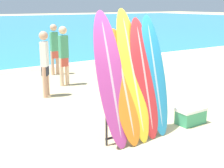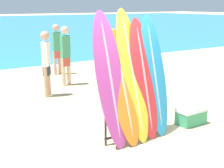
{
  "view_description": "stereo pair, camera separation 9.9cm",
  "coord_description": "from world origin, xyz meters",
  "px_view_note": "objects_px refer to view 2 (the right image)",
  "views": [
    {
      "loc": [
        -3.73,
        -3.91,
        2.44
      ],
      "look_at": [
        -0.38,
        1.22,
        0.87
      ],
      "focal_mm": 50.0,
      "sensor_mm": 36.0,
      "label": 1
    },
    {
      "loc": [
        -3.65,
        -3.97,
        2.44
      ],
      "look_at": [
        -0.38,
        1.22,
        0.87
      ],
      "focal_mm": 50.0,
      "sensor_mm": 36.0,
      "label": 2
    }
  ],
  "objects_px": {
    "surfboard_slot_2": "(132,75)",
    "surfboard_slot_3": "(144,78)",
    "person_far_right": "(110,69)",
    "person_near_water": "(57,47)",
    "surfboard_rack": "(135,115)",
    "surfboard_slot_1": "(123,87)",
    "person_mid_beach": "(65,53)",
    "person_far_left": "(46,61)",
    "surfboard_slot_0": "(110,79)",
    "surfboard_slot_4": "(154,76)",
    "cooler_box": "(191,116)"
  },
  "relations": [
    {
      "from": "surfboard_slot_3",
      "to": "surfboard_slot_4",
      "type": "distance_m",
      "value": 0.26
    },
    {
      "from": "person_far_right",
      "to": "person_mid_beach",
      "type": "bearing_deg",
      "value": -108.05
    },
    {
      "from": "cooler_box",
      "to": "person_far_left",
      "type": "bearing_deg",
      "value": 116.64
    },
    {
      "from": "surfboard_slot_3",
      "to": "surfboard_slot_1",
      "type": "bearing_deg",
      "value": -178.65
    },
    {
      "from": "surfboard_slot_3",
      "to": "surfboard_slot_2",
      "type": "bearing_deg",
      "value": 170.26
    },
    {
      "from": "surfboard_rack",
      "to": "surfboard_slot_1",
      "type": "bearing_deg",
      "value": 171.72
    },
    {
      "from": "person_far_right",
      "to": "person_near_water",
      "type": "bearing_deg",
      "value": -114.52
    },
    {
      "from": "surfboard_slot_1",
      "to": "person_near_water",
      "type": "xyz_separation_m",
      "value": [
        1.17,
        5.9,
        -0.04
      ]
    },
    {
      "from": "surfboard_slot_0",
      "to": "person_mid_beach",
      "type": "distance_m",
      "value": 4.39
    },
    {
      "from": "surfboard_slot_0",
      "to": "surfboard_slot_4",
      "type": "distance_m",
      "value": 0.97
    },
    {
      "from": "surfboard_rack",
      "to": "surfboard_slot_2",
      "type": "xyz_separation_m",
      "value": [
        -0.01,
        0.09,
        0.74
      ]
    },
    {
      "from": "surfboard_rack",
      "to": "surfboard_slot_2",
      "type": "relative_size",
      "value": 0.55
    },
    {
      "from": "surfboard_slot_0",
      "to": "surfboard_slot_3",
      "type": "xyz_separation_m",
      "value": [
        0.72,
        -0.03,
        -0.07
      ]
    },
    {
      "from": "surfboard_slot_0",
      "to": "surfboard_slot_1",
      "type": "xyz_separation_m",
      "value": [
        0.24,
        -0.04,
        -0.16
      ]
    },
    {
      "from": "surfboard_slot_1",
      "to": "person_far_right",
      "type": "relative_size",
      "value": 1.2
    },
    {
      "from": "surfboard_slot_4",
      "to": "person_near_water",
      "type": "xyz_separation_m",
      "value": [
        0.44,
        5.89,
        -0.16
      ]
    },
    {
      "from": "surfboard_slot_1",
      "to": "person_near_water",
      "type": "distance_m",
      "value": 6.02
    },
    {
      "from": "surfboard_rack",
      "to": "cooler_box",
      "type": "relative_size",
      "value": 2.13
    },
    {
      "from": "surfboard_slot_3",
      "to": "person_near_water",
      "type": "relative_size",
      "value": 1.24
    },
    {
      "from": "surfboard_slot_1",
      "to": "surfboard_slot_3",
      "type": "relative_size",
      "value": 0.92
    },
    {
      "from": "surfboard_slot_3",
      "to": "person_far_left",
      "type": "xyz_separation_m",
      "value": [
        -0.61,
        3.45,
        -0.14
      ]
    },
    {
      "from": "surfboard_slot_2",
      "to": "surfboard_slot_3",
      "type": "bearing_deg",
      "value": -9.74
    },
    {
      "from": "surfboard_slot_0",
      "to": "surfboard_slot_4",
      "type": "height_order",
      "value": "surfboard_slot_0"
    },
    {
      "from": "surfboard_slot_3",
      "to": "person_far_left",
      "type": "relative_size",
      "value": 1.25
    },
    {
      "from": "surfboard_slot_4",
      "to": "person_mid_beach",
      "type": "bearing_deg",
      "value": 89.06
    },
    {
      "from": "surfboard_slot_3",
      "to": "surfboard_slot_4",
      "type": "xyz_separation_m",
      "value": [
        0.26,
        0.01,
        0.02
      ]
    },
    {
      "from": "person_near_water",
      "to": "person_far_left",
      "type": "distance_m",
      "value": 2.77
    },
    {
      "from": "surfboard_slot_4",
      "to": "person_near_water",
      "type": "relative_size",
      "value": 1.27
    },
    {
      "from": "surfboard_slot_3",
      "to": "cooler_box",
      "type": "relative_size",
      "value": 3.59
    },
    {
      "from": "surfboard_slot_3",
      "to": "person_far_right",
      "type": "height_order",
      "value": "surfboard_slot_3"
    },
    {
      "from": "person_mid_beach",
      "to": "person_far_left",
      "type": "relative_size",
      "value": 1.03
    },
    {
      "from": "surfboard_slot_2",
      "to": "person_mid_beach",
      "type": "relative_size",
      "value": 1.31
    },
    {
      "from": "surfboard_slot_0",
      "to": "surfboard_slot_2",
      "type": "distance_m",
      "value": 0.48
    },
    {
      "from": "surfboard_slot_1",
      "to": "cooler_box",
      "type": "height_order",
      "value": "surfboard_slot_1"
    },
    {
      "from": "cooler_box",
      "to": "surfboard_slot_3",
      "type": "bearing_deg",
      "value": 174.22
    },
    {
      "from": "surfboard_slot_0",
      "to": "person_far_right",
      "type": "xyz_separation_m",
      "value": [
        1.16,
        1.87,
        -0.26
      ]
    },
    {
      "from": "surfboard_slot_2",
      "to": "surfboard_slot_3",
      "type": "xyz_separation_m",
      "value": [
        0.24,
        -0.04,
        -0.08
      ]
    },
    {
      "from": "surfboard_rack",
      "to": "surfboard_slot_3",
      "type": "height_order",
      "value": "surfboard_slot_3"
    },
    {
      "from": "person_far_left",
      "to": "surfboard_rack",
      "type": "bearing_deg",
      "value": 45.47
    },
    {
      "from": "surfboard_slot_0",
      "to": "person_far_left",
      "type": "relative_size",
      "value": 1.33
    },
    {
      "from": "surfboard_slot_1",
      "to": "person_mid_beach",
      "type": "bearing_deg",
      "value": 79.48
    },
    {
      "from": "surfboard_rack",
      "to": "surfboard_slot_1",
      "type": "xyz_separation_m",
      "value": [
        -0.25,
        0.04,
        0.56
      ]
    },
    {
      "from": "surfboard_slot_0",
      "to": "surfboard_slot_4",
      "type": "relative_size",
      "value": 1.04
    },
    {
      "from": "surfboard_rack",
      "to": "cooler_box",
      "type": "height_order",
      "value": "surfboard_rack"
    },
    {
      "from": "surfboard_slot_1",
      "to": "surfboard_slot_0",
      "type": "bearing_deg",
      "value": 169.88
    },
    {
      "from": "surfboard_slot_0",
      "to": "person_mid_beach",
      "type": "height_order",
      "value": "surfboard_slot_0"
    },
    {
      "from": "surfboard_slot_3",
      "to": "person_mid_beach",
      "type": "xyz_separation_m",
      "value": [
        0.33,
        4.29,
        -0.12
      ]
    },
    {
      "from": "surfboard_slot_3",
      "to": "person_far_left",
      "type": "height_order",
      "value": "surfboard_slot_3"
    },
    {
      "from": "person_far_left",
      "to": "cooler_box",
      "type": "bearing_deg",
      "value": 65.88
    },
    {
      "from": "surfboard_slot_0",
      "to": "surfboard_slot_1",
      "type": "relative_size",
      "value": 1.16
    }
  ]
}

